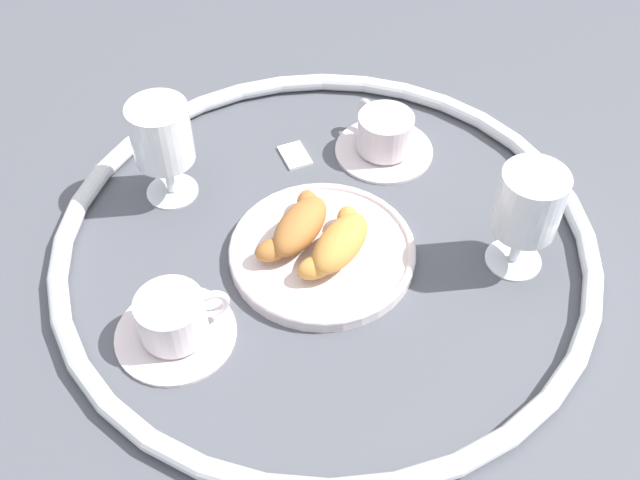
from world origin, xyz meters
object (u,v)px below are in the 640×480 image
juice_glass_left (161,137)px  juice_glass_right (528,207)px  croissant_small (298,226)px  coffee_cup_far (174,321)px  coffee_cup_near (384,137)px  sugar_packet (295,154)px  pastry_plate (320,251)px  croissant_large (338,243)px

juice_glass_left → juice_glass_right: same height
croissant_small → coffee_cup_far: bearing=145.3°
coffee_cup_near → coffee_cup_far: size_ratio=1.00×
coffee_cup_near → sugar_packet: coffee_cup_near is taller
croissant_small → coffee_cup_far: same height
coffee_cup_far → juice_glass_right: 0.41m
pastry_plate → coffee_cup_far: bearing=136.7°
croissant_large → coffee_cup_near: same height
pastry_plate → sugar_packet: 0.19m
juice_glass_left → sugar_packet: size_ratio=2.80×
coffee_cup_far → juice_glass_left: juice_glass_left is taller
coffee_cup_near → juice_glass_left: size_ratio=0.97×
croissant_large → sugar_packet: croissant_large is taller
pastry_plate → juice_glass_right: 0.25m
coffee_cup_near → coffee_cup_far: (-0.35, 0.19, 0.00)m
coffee_cup_far → juice_glass_left: (0.22, 0.08, 0.07)m
sugar_packet → coffee_cup_far: bearing=134.8°
croissant_large → coffee_cup_near: bearing=-7.3°
pastry_plate → sugar_packet: size_ratio=4.54×
juice_glass_right → juice_glass_left: bearing=85.2°
pastry_plate → coffee_cup_near: bearing=-13.7°
pastry_plate → croissant_small: bearing=70.7°
croissant_large → sugar_packet: (0.18, 0.09, -0.03)m
pastry_plate → coffee_cup_far: 0.20m
juice_glass_left → coffee_cup_far: bearing=-160.5°
croissant_large → pastry_plate: bearing=70.6°
coffee_cup_far → pastry_plate: bearing=-43.3°
coffee_cup_near → juice_glass_right: (-0.17, -0.18, 0.07)m
croissant_large → juice_glass_left: juice_glass_left is taller
juice_glass_right → sugar_packet: 0.34m
pastry_plate → juice_glass_right: size_ratio=1.62×
coffee_cup_near → coffee_cup_far: 0.40m
coffee_cup_near → juice_glass_right: 0.26m
coffee_cup_far → juice_glass_right: bearing=-63.8°
coffee_cup_far → coffee_cup_near: bearing=-27.9°
sugar_packet → coffee_cup_near: bearing=-107.2°
juice_glass_right → croissant_small: bearing=96.0°
croissant_large → juice_glass_right: bearing=-77.7°
croissant_small → juice_glass_right: bearing=-84.0°
pastry_plate → juice_glass_left: 0.24m
croissant_large → coffee_cup_far: size_ratio=0.95×
coffee_cup_far → sugar_packet: size_ratio=2.72×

